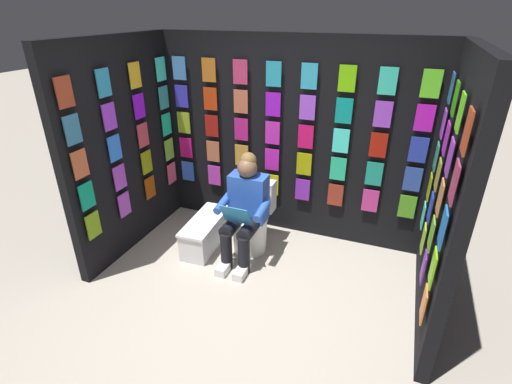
# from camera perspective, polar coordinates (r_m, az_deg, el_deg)

# --- Properties ---
(ground_plane) EXTENTS (30.00, 30.00, 0.00)m
(ground_plane) POSITION_cam_1_polar(r_m,az_deg,el_deg) (3.56, -4.39, -19.20)
(ground_plane) COLOR #B2A899
(display_wall_back) EXTENTS (3.19, 0.14, 2.29)m
(display_wall_back) POSITION_cam_1_polar(r_m,az_deg,el_deg) (4.41, 5.22, 7.72)
(display_wall_back) COLOR black
(display_wall_back) RESTS_ON ground
(display_wall_left) EXTENTS (0.14, 1.74, 2.29)m
(display_wall_left) POSITION_cam_1_polar(r_m,az_deg,el_deg) (3.42, 26.78, -0.65)
(display_wall_left) COLOR black
(display_wall_left) RESTS_ON ground
(display_wall_right) EXTENTS (0.14, 1.74, 2.29)m
(display_wall_right) POSITION_cam_1_polar(r_m,az_deg,el_deg) (4.37, -19.10, 6.20)
(display_wall_right) COLOR black
(display_wall_right) RESTS_ON ground
(toilet) EXTENTS (0.41, 0.55, 0.77)m
(toilet) POSITION_cam_1_polar(r_m,az_deg,el_deg) (4.34, -0.52, -4.43)
(toilet) COLOR white
(toilet) RESTS_ON ground
(person_reading) EXTENTS (0.52, 0.68, 1.19)m
(person_reading) POSITION_cam_1_polar(r_m,az_deg,el_deg) (4.02, -1.75, -2.58)
(person_reading) COLOR blue
(person_reading) RESTS_ON ground
(comic_longbox_near) EXTENTS (0.36, 0.82, 0.35)m
(comic_longbox_near) POSITION_cam_1_polar(r_m,az_deg,el_deg) (4.46, -7.54, -6.01)
(comic_longbox_near) COLOR silver
(comic_longbox_near) RESTS_ON ground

